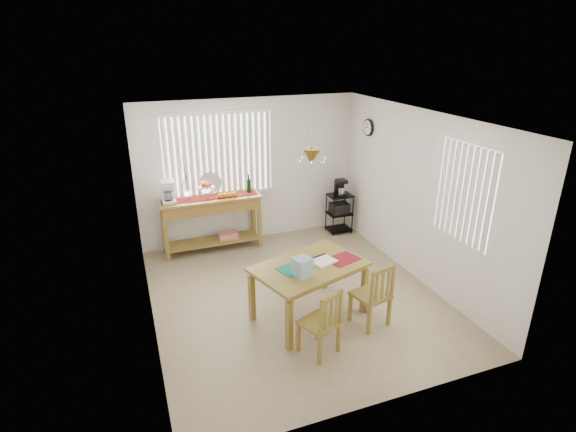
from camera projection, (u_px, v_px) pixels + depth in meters
name	position (u px, v px, depth m)	size (l,w,h in m)	color
ground	(295.00, 296.00, 6.61)	(4.00, 4.50, 0.01)	tan
room_shell	(295.00, 186.00, 5.99)	(4.20, 4.70, 2.70)	white
sideboard	(212.00, 211.00, 7.81)	(1.74, 0.49, 0.98)	olive
sideboard_items	(194.00, 191.00, 7.58)	(1.65, 0.42, 0.75)	maroon
wire_cart	(339.00, 210.00, 8.65)	(0.45, 0.36, 0.76)	black
cart_items	(340.00, 187.00, 8.49)	(0.18, 0.21, 0.31)	black
dining_table	(309.00, 271.00, 5.91)	(1.64, 1.31, 0.77)	olive
table_items	(308.00, 265.00, 5.67)	(1.20, 0.56, 0.25)	#15775D
chair_left	(321.00, 323.00, 5.27)	(0.52, 0.52, 0.86)	olive
chair_right	(373.00, 295.00, 5.80)	(0.50, 0.50, 0.90)	olive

